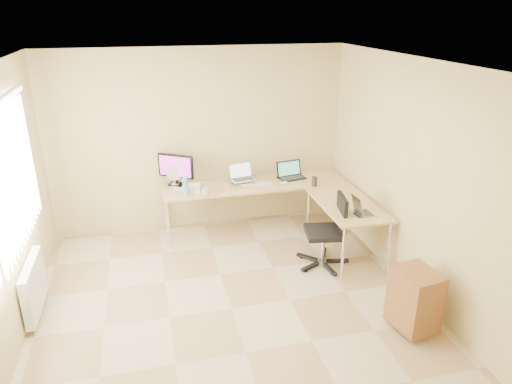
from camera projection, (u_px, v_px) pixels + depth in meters
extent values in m
plane|color=#C8B692|center=(231.00, 308.00, 5.12)|extent=(4.50, 4.50, 0.00)
plane|color=white|center=(226.00, 65.00, 4.16)|extent=(4.50, 4.50, 0.00)
plane|color=tan|center=(199.00, 141.00, 6.67)|extent=(4.50, 0.00, 4.50)
plane|color=tan|center=(304.00, 349.00, 2.61)|extent=(4.50, 0.00, 4.50)
plane|color=tan|center=(417.00, 182.00, 5.11)|extent=(0.00, 4.50, 4.50)
cube|color=tan|center=(255.00, 206.00, 6.82)|extent=(2.65, 0.70, 0.73)
cube|color=tan|center=(345.00, 229.00, 6.13)|extent=(0.70, 1.30, 0.73)
cube|color=black|center=(176.00, 170.00, 6.53)|extent=(0.54, 0.43, 0.45)
cube|color=#29736F|center=(247.00, 178.00, 6.81)|extent=(0.23, 0.29, 0.05)
cube|color=silver|center=(243.00, 172.00, 6.63)|extent=(0.40, 0.34, 0.23)
cube|color=black|center=(292.00, 170.00, 6.83)|extent=(0.43, 0.35, 0.25)
cube|color=silver|center=(257.00, 184.00, 6.64)|extent=(0.47, 0.21, 0.02)
ellipsoid|color=silver|center=(284.00, 183.00, 6.64)|extent=(0.12, 0.08, 0.04)
imported|color=silver|center=(206.00, 192.00, 6.23)|extent=(0.14, 0.14, 0.11)
cylinder|color=silver|center=(202.00, 187.00, 6.48)|extent=(0.14, 0.14, 0.03)
cylinder|color=#59A0D6|center=(185.00, 186.00, 6.22)|extent=(0.09, 0.09, 0.26)
cube|color=beige|center=(180.00, 187.00, 6.53)|extent=(0.25, 0.35, 0.01)
cube|color=silver|center=(192.00, 188.00, 6.39)|extent=(0.27, 0.22, 0.09)
cylinder|color=silver|center=(174.00, 176.00, 6.56)|extent=(0.24, 0.24, 0.28)
cylinder|color=#252525|center=(314.00, 181.00, 6.56)|extent=(0.10, 0.10, 0.13)
cube|color=#A8A8A8|center=(364.00, 206.00, 5.65)|extent=(0.31, 0.25, 0.20)
cube|color=black|center=(323.00, 229.00, 5.82)|extent=(0.66, 0.66, 0.95)
cube|color=brown|center=(415.00, 299.00, 4.67)|extent=(0.43, 0.50, 0.62)
cube|color=white|center=(34.00, 286.00, 4.90)|extent=(0.09, 0.80, 0.55)
cube|color=white|center=(10.00, 179.00, 4.45)|extent=(0.10, 1.80, 1.40)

